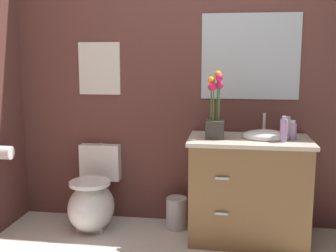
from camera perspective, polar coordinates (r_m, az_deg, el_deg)
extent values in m
cube|color=brown|center=(3.52, 6.04, 6.29)|extent=(4.69, 0.05, 2.50)
ellipsoid|color=white|center=(3.58, -10.57, -10.97)|extent=(0.38, 0.48, 0.40)
cube|color=white|center=(3.67, -10.26, -12.33)|extent=(0.22, 0.26, 0.18)
cube|color=white|center=(3.75, -9.30, -4.91)|extent=(0.36, 0.13, 0.32)
cylinder|color=white|center=(3.50, -10.79, -7.78)|extent=(0.34, 0.34, 0.03)
cylinder|color=#B7B7BC|center=(3.71, -9.36, -2.52)|extent=(0.04, 0.04, 0.02)
cube|color=brown|center=(3.36, 11.01, -8.84)|extent=(0.90, 0.52, 0.79)
cube|color=beige|center=(3.25, 11.23, -1.93)|extent=(0.94, 0.56, 0.03)
ellipsoid|color=white|center=(3.26, 13.36, -1.37)|extent=(0.36, 0.26, 0.10)
cylinder|color=#B7B7BC|center=(3.40, 13.19, 0.28)|extent=(0.02, 0.02, 0.18)
cube|color=#B7B7BC|center=(3.04, 7.53, -7.22)|extent=(0.10, 0.02, 0.02)
cube|color=#B7B7BC|center=(3.13, 7.42, -11.96)|extent=(0.10, 0.02, 0.02)
cube|color=#38332D|center=(3.20, 6.51, -0.47)|extent=(0.14, 0.14, 0.14)
cylinder|color=#386B2D|center=(3.16, 7.12, 3.19)|extent=(0.01, 0.01, 0.27)
sphere|color=#E01E51|center=(3.15, 7.17, 5.64)|extent=(0.06, 0.06, 0.06)
cylinder|color=#386B2D|center=(3.19, 6.85, 3.97)|extent=(0.01, 0.01, 0.35)
sphere|color=orange|center=(3.18, 6.91, 7.14)|extent=(0.06, 0.06, 0.06)
cylinder|color=#386B2D|center=(3.20, 6.29, 3.18)|extent=(0.01, 0.01, 0.26)
sphere|color=orange|center=(3.19, 6.34, 5.53)|extent=(0.06, 0.06, 0.06)
cylinder|color=#386B2D|center=(3.17, 5.99, 3.55)|extent=(0.01, 0.01, 0.31)
sphere|color=orange|center=(3.16, 6.04, 6.33)|extent=(0.06, 0.06, 0.06)
cylinder|color=#386B2D|center=(3.14, 6.02, 3.03)|extent=(0.01, 0.01, 0.26)
sphere|color=#E01E51|center=(3.13, 6.06, 5.37)|extent=(0.06, 0.06, 0.06)
cylinder|color=#386B2D|center=(3.13, 6.28, 3.05)|extent=(0.01, 0.01, 0.26)
sphere|color=#E01E51|center=(3.12, 6.33, 5.43)|extent=(0.06, 0.06, 0.06)
cylinder|color=#386B2D|center=(3.14, 7.05, 3.66)|extent=(0.01, 0.01, 0.33)
sphere|color=#E01E51|center=(3.13, 7.11, 6.66)|extent=(0.06, 0.06, 0.06)
cylinder|color=#B28CBF|center=(3.26, 16.94, -0.74)|extent=(0.05, 0.05, 0.13)
cylinder|color=silver|center=(3.25, 17.01, 0.56)|extent=(0.03, 0.03, 0.02)
cylinder|color=white|center=(3.38, 16.30, -0.28)|extent=(0.06, 0.06, 0.14)
cylinder|color=silver|center=(3.36, 16.36, 1.07)|extent=(0.03, 0.03, 0.02)
cylinder|color=#B28CBF|center=(3.16, 15.73, -0.61)|extent=(0.05, 0.05, 0.17)
cylinder|color=#B7B7BC|center=(3.14, 15.81, 1.12)|extent=(0.03, 0.03, 0.02)
cylinder|color=#B7B7BC|center=(3.58, 1.22, -12.04)|extent=(0.18, 0.18, 0.26)
torus|color=#B7B7BC|center=(3.53, 1.22, -10.00)|extent=(0.18, 0.18, 0.01)
cube|color=silver|center=(3.66, -9.50, 7.86)|extent=(0.37, 0.01, 0.45)
cube|color=#B2BCC6|center=(3.49, 11.35, 9.42)|extent=(0.80, 0.01, 0.70)
cylinder|color=white|center=(3.59, -21.66, -3.46)|extent=(0.11, 0.11, 0.11)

